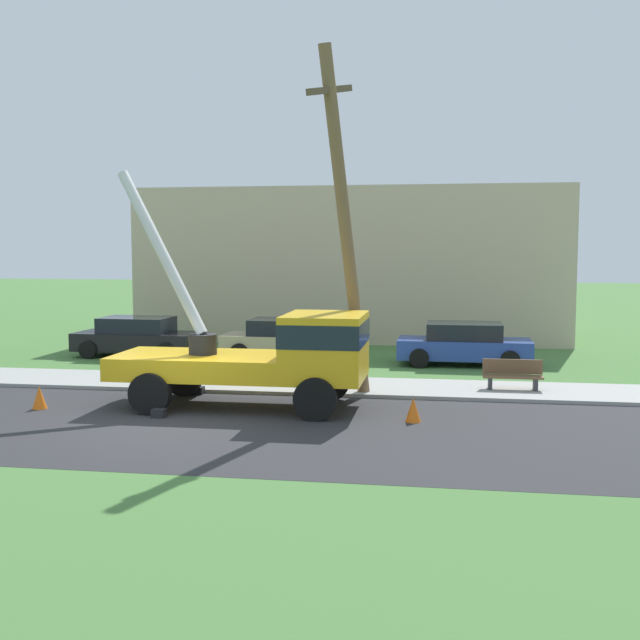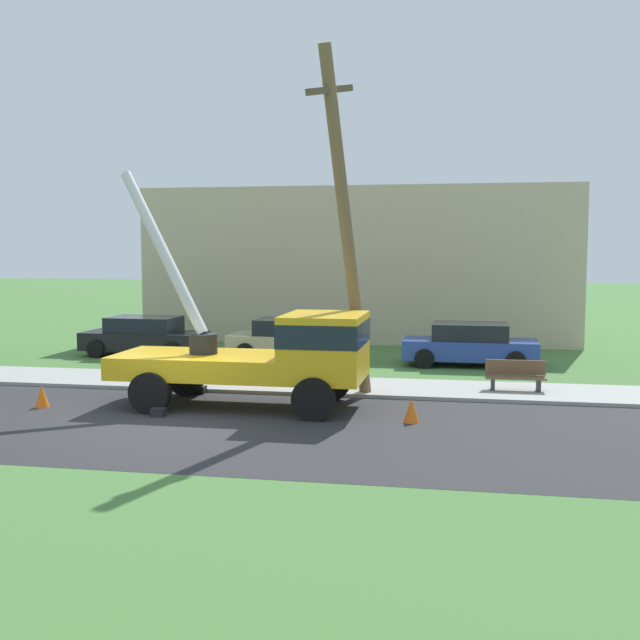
{
  "view_description": "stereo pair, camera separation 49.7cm",
  "coord_description": "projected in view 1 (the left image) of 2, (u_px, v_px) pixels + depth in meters",
  "views": [
    {
      "loc": [
        6.09,
        -16.38,
        3.98
      ],
      "look_at": [
        3.04,
        2.51,
        2.16
      ],
      "focal_mm": 43.74,
      "sensor_mm": 36.0,
      "label": 1
    },
    {
      "loc": [
        6.58,
        -16.3,
        3.98
      ],
      "look_at": [
        3.04,
        2.51,
        2.16
      ],
      "focal_mm": 43.74,
      "sensor_mm": 36.0,
      "label": 2
    }
  ],
  "objects": [
    {
      "name": "traffic_cone_behind",
      "position": [
        39.0,
        397.0,
        19.09
      ],
      "size": [
        0.36,
        0.36,
        0.56
      ],
      "primitive_type": "cone",
      "color": "orange",
      "rests_on": "ground"
    },
    {
      "name": "park_bench",
      "position": [
        513.0,
        376.0,
        21.17
      ],
      "size": [
        1.6,
        0.45,
        0.9
      ],
      "color": "brown",
      "rests_on": "ground"
    },
    {
      "name": "parked_sedan_blue",
      "position": [
        464.0,
        344.0,
        26.09
      ],
      "size": [
        4.42,
        2.05,
        1.42
      ],
      "color": "#263F99",
      "rests_on": "ground"
    },
    {
      "name": "traffic_cone_ahead",
      "position": [
        413.0,
        410.0,
        17.66
      ],
      "size": [
        0.36,
        0.36,
        0.56
      ],
      "primitive_type": "cone",
      "color": "orange",
      "rests_on": "ground"
    },
    {
      "name": "lowrise_building_backdrop",
      "position": [
        353.0,
        264.0,
        34.19
      ],
      "size": [
        18.0,
        6.0,
        6.4
      ],
      "primitive_type": "cube",
      "color": "#C6B293",
      "rests_on": "ground"
    },
    {
      "name": "ground_plane",
      "position": [
        280.0,
        352.0,
        29.24
      ],
      "size": [
        120.0,
        120.0,
        0.0
      ],
      "primitive_type": "plane",
      "color": "#477538"
    },
    {
      "name": "parked_sedan_tan",
      "position": [
        286.0,
        339.0,
        27.44
      ],
      "size": [
        4.45,
        2.1,
        1.42
      ],
      "color": "tan",
      "rests_on": "ground"
    },
    {
      "name": "utility_truck",
      "position": [
        273.0,
        351.0,
        19.09
      ],
      "size": [
        6.76,
        3.2,
        5.98
      ],
      "color": "gold",
      "rests_on": "ground"
    },
    {
      "name": "sidewalk_strip",
      "position": [
        230.0,
        383.0,
        22.4
      ],
      "size": [
        80.0,
        2.69,
        0.1
      ],
      "primitive_type": "cube",
      "color": "#9E9E99",
      "rests_on": "ground"
    },
    {
      "name": "road_asphalt",
      "position": [
        168.0,
        424.0,
        17.44
      ],
      "size": [
        80.0,
        7.41,
        0.01
      ],
      "primitive_type": "cube",
      "color": "#2B2B2D",
      "rests_on": "ground"
    },
    {
      "name": "leaning_utility_pole",
      "position": [
        345.0,
        223.0,
        19.68
      ],
      "size": [
        1.39,
        2.56,
        8.86
      ],
      "color": "brown",
      "rests_on": "ground"
    },
    {
      "name": "parked_sedan_black",
      "position": [
        137.0,
        337.0,
        28.18
      ],
      "size": [
        4.45,
        2.1,
        1.42
      ],
      "color": "black",
      "rests_on": "ground"
    },
    {
      "name": "traffic_cone_curbside",
      "position": [
        328.0,
        388.0,
        20.32
      ],
      "size": [
        0.36,
        0.36,
        0.56
      ],
      "primitive_type": "cone",
      "color": "orange",
      "rests_on": "ground"
    }
  ]
}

